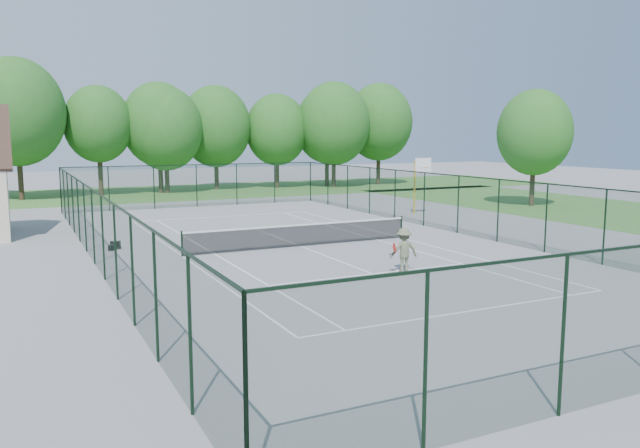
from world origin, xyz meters
The scene contains 12 objects.
ground centered at (0.00, 0.00, 0.00)m, with size 140.00×140.00×0.00m, color gray.
grass_far centered at (0.00, 30.00, 0.01)m, with size 80.00×16.00×0.01m, color #4C8636.
grass_side centered at (24.00, 4.00, 0.01)m, with size 14.00×40.00×0.01m, color #4C8636.
court_lines centered at (0.00, 0.00, 0.00)m, with size 11.05×23.85×0.01m.
tennis_net centered at (0.00, 0.00, 0.58)m, with size 11.08×0.08×1.10m.
fence_enclosure centered at (0.00, 0.00, 1.56)m, with size 18.05×36.05×3.02m.
tree_line_far centered at (0.00, 30.00, 5.99)m, with size 39.40×6.40×9.70m.
basketball_goal centered at (11.68, 7.33, 2.57)m, with size 1.20×1.43×3.65m.
tree_side centered at (21.93, 7.82, 5.26)m, with size 5.27×5.27×8.34m.
sports_bag_a centered at (-7.76, 3.13, 0.17)m, with size 0.43×0.26×0.35m, color black.
sports_bag_b centered at (-7.96, 2.74, 0.12)m, with size 0.32×0.19×0.25m, color black.
tennis_player centered at (1.21, -6.62, 0.83)m, with size 1.67×0.93×1.66m.
Camera 1 is at (-11.67, -25.75, 5.08)m, focal length 35.00 mm.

